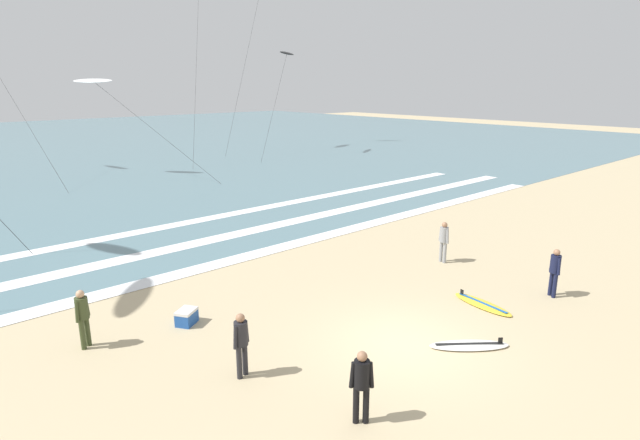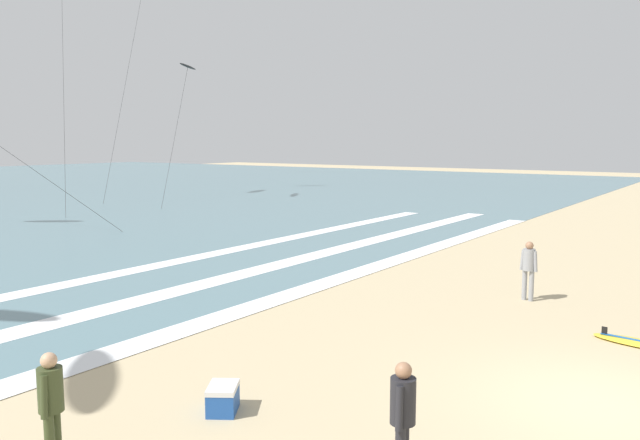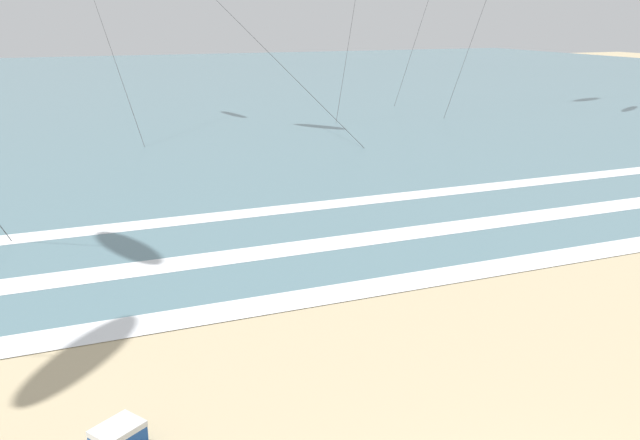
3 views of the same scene
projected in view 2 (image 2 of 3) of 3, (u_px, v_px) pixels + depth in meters
The scene contains 9 objects.
ground_plane at pixel (604, 405), 10.36m from camera, with size 160.00×160.00×0.00m, color tan.
wave_foam_shoreline at pixel (233, 313), 15.80m from camera, with size 44.52×0.88×0.01m, color white.
wave_foam_mid_break at pixel (162, 295), 17.68m from camera, with size 47.18×0.95×0.01m, color white.
wave_foam_outer_break at pixel (58, 286), 18.72m from camera, with size 46.08×0.86×0.01m, color white.
surfer_left_near at pixel (403, 413), 7.84m from camera, with size 0.51×0.32×1.60m.
surfer_right_near at pixel (529, 265), 17.01m from camera, with size 0.32×0.52×1.60m.
surfer_mid_group at pixel (51, 401), 8.19m from camera, with size 0.47×0.36×1.60m.
kite_black_far_right at pixel (188, 67), 44.89m from camera, with size 7.21×4.36×9.62m.
cooler_box at pixel (223, 398), 10.09m from camera, with size 0.76×0.71×0.44m.
Camera 2 is at (-10.77, -1.84, 4.29)m, focal length 35.81 mm.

